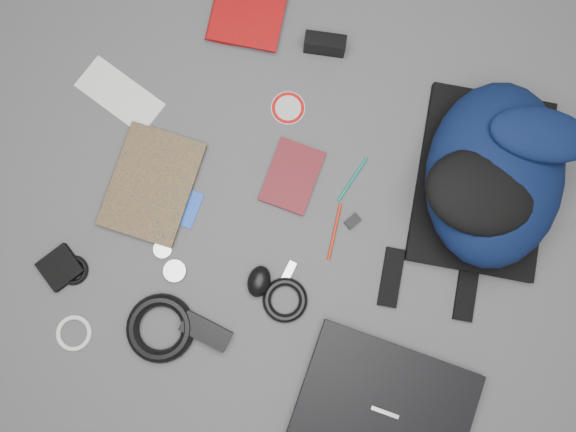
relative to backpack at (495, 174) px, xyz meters
The scene contains 23 objects.
ground 0.51m from the backpack, 141.31° to the right, with size 4.00×4.00×0.00m, color #4F4F51.
backpack is the anchor object (origin of this frame).
laptop 0.63m from the backpack, 86.68° to the right, with size 0.41×0.32×0.04m, color black.
comic_book 0.95m from the backpack, 153.12° to the right, with size 0.21×0.28×0.02m, color #A6850B.
envelope 0.97m from the backpack, 165.61° to the right, with size 0.23×0.10×0.00m, color white.
dvd_case 0.49m from the backpack, 153.34° to the right, with size 0.12×0.17×0.01m, color #4A0E13.
compact_camera 0.54m from the backpack, 166.22° to the left, with size 0.11×0.04×0.06m, color black.
sticker_disc 0.54m from the backpack, behind, with size 0.09×0.09×0.00m, color silver.
pen_teal 0.34m from the backpack, 152.91° to the right, with size 0.01×0.01×0.13m, color #0C7262.
pen_red 0.41m from the backpack, 132.83° to the right, with size 0.01×0.01×0.15m, color #A9230D.
id_badge 0.77m from the backpack, 146.63° to the right, with size 0.06×0.10×0.00m, color blue.
usb_black 0.54m from the backpack, 150.98° to the right, with size 0.02×0.05×0.01m, color black.
usb_silver 0.55m from the backpack, 126.81° to the right, with size 0.02×0.05×0.01m, color silver.
key_fob 0.36m from the backpack, 134.50° to the right, with size 0.02×0.04×0.01m, color black.
mouse 0.63m from the backpack, 127.49° to the right, with size 0.06×0.08×0.04m, color black.
headphone_left 0.82m from the backpack, 135.37° to the right, with size 0.06×0.06×0.01m, color #B9B8BB.
headphone_right 0.84m from the backpack, 139.63° to the right, with size 0.05×0.05×0.01m, color silver.
cable_coil 0.59m from the backpack, 120.75° to the right, with size 0.11×0.11×0.02m, color black.
power_brick 0.80m from the backpack, 123.32° to the right, with size 0.12×0.05×0.03m, color black.
power_cord_coil 0.90m from the backpack, 127.17° to the right, with size 0.17×0.17×0.03m, color black.
pouch 1.09m from the backpack, 140.03° to the right, with size 0.09×0.09×0.02m, color black.
earbud_coil 1.07m from the backpack, 139.34° to the right, with size 0.08×0.08×0.01m, color black.
white_cable_coil 1.10m from the backpack, 131.28° to the right, with size 0.09×0.09×0.01m, color white.
Camera 1 is at (0.08, -0.15, 1.43)m, focal length 35.00 mm.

